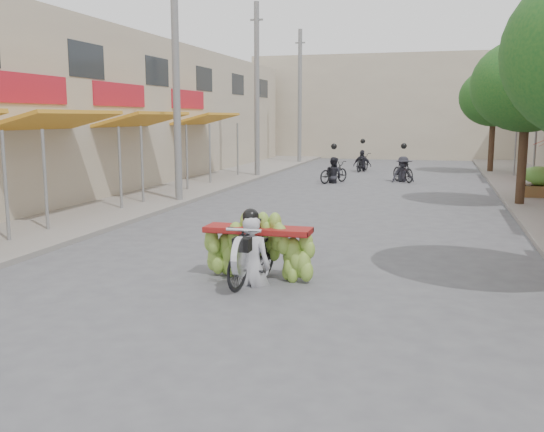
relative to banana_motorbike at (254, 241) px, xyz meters
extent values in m
plane|color=#56565B|center=(0.13, -3.34, -0.73)|extent=(120.00, 120.00, 0.00)
cube|color=gray|center=(-6.87, 11.66, -0.67)|extent=(4.00, 60.00, 0.12)
cube|color=#B4A68E|center=(-11.87, 10.66, 2.27)|extent=(8.00, 40.00, 6.00)
cylinder|color=slate|center=(-6.17, 1.46, 0.54)|extent=(0.08, 0.08, 2.55)
cube|color=orange|center=(-6.99, 4.66, 2.02)|extent=(1.77, 4.00, 0.53)
cylinder|color=slate|center=(-6.17, 2.86, 0.54)|extent=(0.08, 0.08, 2.55)
cylinder|color=slate|center=(-6.17, 6.46, 0.54)|extent=(0.08, 0.08, 2.55)
cube|color=#B41829|center=(-7.87, 4.66, 2.87)|extent=(0.10, 3.50, 0.80)
cube|color=orange|center=(-6.99, 9.66, 2.02)|extent=(1.77, 4.00, 0.53)
cylinder|color=slate|center=(-6.17, 7.86, 0.54)|extent=(0.08, 0.08, 2.55)
cylinder|color=slate|center=(-6.17, 11.46, 0.54)|extent=(0.08, 0.08, 2.55)
cube|color=#B41829|center=(-7.87, 9.66, 2.87)|extent=(0.10, 3.50, 0.80)
cube|color=orange|center=(-6.99, 15.66, 2.02)|extent=(1.77, 4.00, 0.53)
cylinder|color=slate|center=(-6.17, 13.86, 0.54)|extent=(0.08, 0.08, 2.55)
cylinder|color=slate|center=(-6.17, 17.46, 0.54)|extent=(0.08, 0.08, 2.55)
cube|color=#B41829|center=(-7.87, 15.66, 2.87)|extent=(0.10, 3.50, 0.80)
cube|color=#1E2328|center=(-7.89, 7.66, 3.87)|extent=(0.08, 2.00, 1.10)
cube|color=#1E2328|center=(-7.89, 12.66, 3.87)|extent=(0.08, 2.00, 1.10)
cube|color=#1E2328|center=(-7.89, 17.66, 3.87)|extent=(0.08, 2.00, 1.10)
cube|color=#1E2328|center=(-7.89, 22.66, 3.87)|extent=(0.08, 2.00, 1.10)
cube|color=#1E2328|center=(-7.89, 27.66, 3.87)|extent=(0.08, 2.00, 1.10)
cylinder|color=slate|center=(6.43, 14.56, 0.54)|extent=(0.08, 0.08, 2.55)
cube|color=red|center=(7.25, 18.66, 2.02)|extent=(1.77, 4.20, 0.53)
cylinder|color=slate|center=(6.43, 16.76, 0.54)|extent=(0.08, 0.08, 2.55)
cylinder|color=slate|center=(6.43, 20.56, 0.54)|extent=(0.08, 0.08, 2.55)
cube|color=#B4A68E|center=(0.13, 34.66, 2.77)|extent=(20.00, 6.00, 7.00)
cylinder|color=slate|center=(-5.27, 8.66, 3.27)|extent=(0.24, 0.24, 8.00)
cylinder|color=slate|center=(-5.27, 17.66, 3.27)|extent=(0.24, 0.24, 8.00)
cube|color=slate|center=(-5.27, 17.66, 6.47)|extent=(0.60, 0.08, 0.08)
cylinder|color=slate|center=(-5.27, 26.66, 3.27)|extent=(0.24, 0.24, 8.00)
cube|color=slate|center=(-5.27, 26.66, 6.47)|extent=(0.60, 0.08, 0.08)
cylinder|color=#3A2719|center=(5.53, 10.66, 0.87)|extent=(0.28, 0.28, 3.20)
ellipsoid|color=#21531A|center=(5.53, 10.66, 3.07)|extent=(3.40, 3.40, 2.90)
cylinder|color=#3A2719|center=(5.53, 22.66, 0.87)|extent=(0.28, 0.28, 3.20)
ellipsoid|color=#21531A|center=(5.53, 22.66, 3.07)|extent=(3.40, 3.40, 2.90)
cube|color=brown|center=(6.33, 12.66, -0.36)|extent=(1.20, 0.80, 0.50)
ellipsoid|color=#61A73E|center=(6.33, 12.66, 0.22)|extent=(1.20, 0.88, 0.66)
imported|color=black|center=(0.00, -0.11, -0.18)|extent=(0.81, 1.93, 1.10)
cylinder|color=silver|center=(0.00, -0.76, -0.11)|extent=(0.10, 0.66, 0.66)
cube|color=black|center=(0.00, -0.66, 0.07)|extent=(0.28, 0.22, 0.22)
cylinder|color=silver|center=(0.00, -0.56, 0.29)|extent=(0.60, 0.05, 0.05)
cube|color=maroon|center=(0.00, 0.24, 0.15)|extent=(1.88, 0.55, 0.10)
imported|color=silver|center=(0.00, -0.16, 0.48)|extent=(0.66, 0.49, 1.83)
sphere|color=black|center=(0.00, -0.19, 1.36)|extent=(0.28, 0.28, 0.28)
imported|color=white|center=(6.02, 12.56, 0.21)|extent=(0.89, 0.63, 1.64)
imported|color=black|center=(-1.37, 16.19, -0.26)|extent=(1.35, 1.78, 0.94)
imported|color=#24242B|center=(-1.37, 16.19, 0.39)|extent=(0.93, 0.80, 1.65)
sphere|color=black|center=(-1.37, 16.19, 0.85)|extent=(0.26, 0.26, 0.26)
imported|color=black|center=(1.52, 17.35, -0.23)|extent=(1.35, 1.68, 1.00)
imported|color=#24242B|center=(1.52, 17.35, 0.39)|extent=(1.18, 1.05, 1.65)
sphere|color=black|center=(1.52, 17.35, 0.85)|extent=(0.26, 0.26, 0.26)
imported|color=black|center=(-0.86, 22.18, -0.26)|extent=(0.93, 1.78, 0.95)
imported|color=#24242B|center=(-0.86, 22.18, 0.39)|extent=(1.05, 0.72, 1.65)
sphere|color=black|center=(-0.86, 22.18, 0.85)|extent=(0.26, 0.26, 0.26)
camera|label=1|loc=(3.00, -9.75, 2.10)|focal=40.00mm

